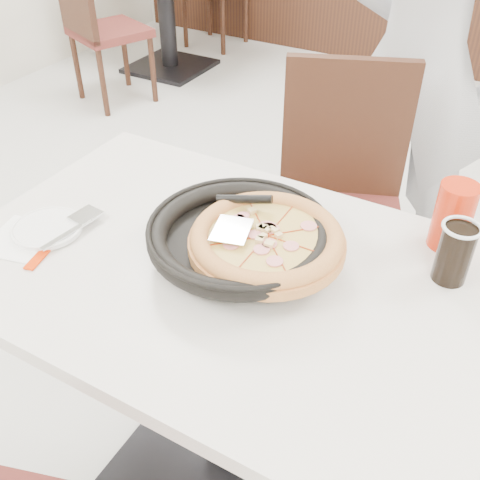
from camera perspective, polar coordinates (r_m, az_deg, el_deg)
The scene contains 14 objects.
main_table at distance 1.52m, azimuth -1.59°, elevation -13.29°, with size 1.20×0.80×0.75m, color silver, non-canonical shape.
chair_far at distance 1.89m, azimuth 9.96°, elevation 2.05°, with size 0.42×0.42×0.95m, color black, non-canonical shape.
trivet at distance 1.25m, azimuth 0.33°, elevation -1.36°, with size 0.11×0.11×0.04m, color black.
pizza_pan at distance 1.24m, azimuth -0.00°, elevation -0.29°, with size 0.36×0.36×0.01m, color black.
pizza at distance 1.21m, azimuth 2.73°, elevation -0.37°, with size 0.34×0.34×0.02m, color tan.
pizza_server at distance 1.19m, azimuth -0.86°, elevation 1.05°, with size 0.08×0.10×0.00m, color silver.
napkin at distance 1.41m, azimuth -21.11°, elevation 0.10°, with size 0.16×0.16×0.00m, color white.
side_plate at distance 1.41m, azimuth -18.97°, elevation 1.13°, with size 0.17×0.17×0.01m, color white.
fork at distance 1.37m, azimuth -17.02°, elevation 0.67°, with size 0.01×0.16×0.00m, color silver.
cola_glass at distance 1.25m, azimuth 20.94°, elevation -1.38°, with size 0.07×0.07×0.13m, color black.
red_cup at distance 1.34m, azimuth 20.82°, elevation 2.29°, with size 0.09×0.09×0.16m, color red.
diner_person at distance 2.16m, azimuth 17.64°, elevation 16.76°, with size 0.62×0.40×1.69m, color #BCBDC2.
bg_table_left at distance 4.37m, azimuth -7.46°, elevation 21.54°, with size 1.20×0.80×0.75m, color silver, non-canonical shape.
bg_chair_left_near at distance 3.84m, azimuth -13.17°, elevation 20.28°, with size 0.42×0.42×0.95m, color black, non-canonical shape.
Camera 1 is at (0.36, -0.79, 1.55)m, focal length 42.00 mm.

